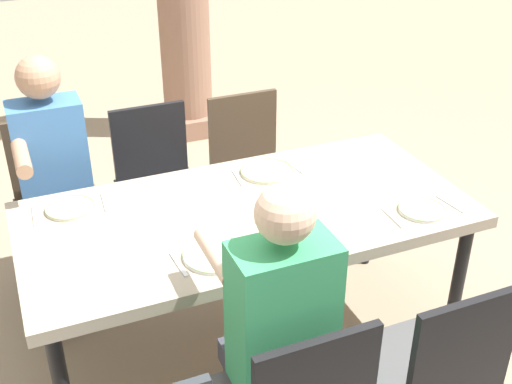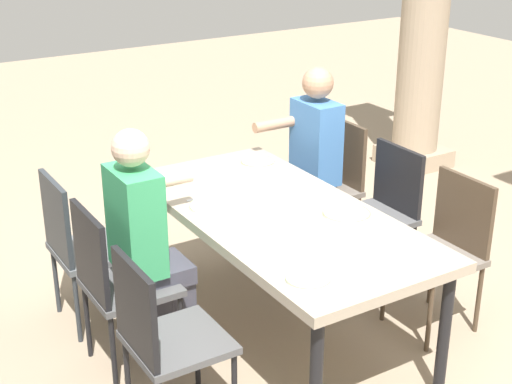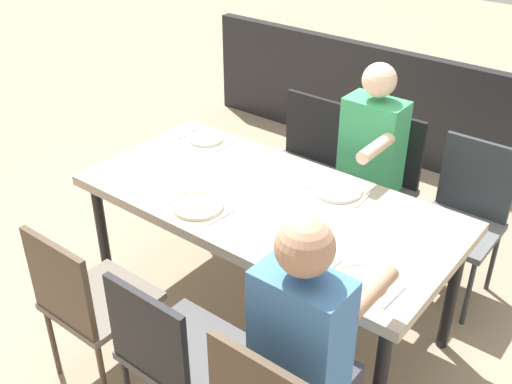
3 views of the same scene
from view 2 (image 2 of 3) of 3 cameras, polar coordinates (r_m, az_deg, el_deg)
ground_plane at (r=4.44m, az=1.69°, el=-10.71°), size 16.00×16.00×0.00m
dining_table at (r=4.10m, az=1.80°, el=-2.32°), size 1.95×0.94×0.78m
chair_west_north at (r=5.18m, az=5.62°, el=0.99°), size 0.44×0.44×0.93m
chair_west_south at (r=4.43m, az=-13.23°, el=-3.65°), size 0.44×0.44×0.93m
chair_mid_north at (r=4.80m, az=9.49°, el=-1.11°), size 0.44×0.44×0.91m
chair_mid_south at (r=3.96m, az=-10.62°, el=-6.42°), size 0.44×0.44×0.94m
chair_east_north at (r=4.44m, az=14.16°, el=-3.79°), size 0.44×0.44×0.90m
chair_east_south at (r=3.52m, az=-7.17°, el=-10.57°), size 0.44×0.44×0.91m
diner_woman_green at (r=5.02m, az=3.93°, el=2.40°), size 0.35×0.49×1.33m
diner_man_white at (r=3.95m, az=-8.16°, el=-3.72°), size 0.35×0.49×1.32m
plate_0 at (r=4.77m, az=0.13°, el=2.31°), size 0.21×0.21×0.02m
fork_0 at (r=4.89m, az=-0.79°, el=2.76°), size 0.02×0.17×0.01m
spoon_0 at (r=4.66m, az=1.10°, el=1.70°), size 0.03×0.17×0.01m
plate_1 at (r=4.13m, az=-3.28°, el=-1.04°), size 0.26×0.26×0.02m
fork_1 at (r=4.25m, az=-4.24°, el=-0.43°), size 0.03×0.17×0.01m
spoon_1 at (r=4.01m, az=-2.25°, el=-1.85°), size 0.02×0.17×0.01m
plate_2 at (r=4.06m, az=6.85°, el=-1.59°), size 0.26×0.26×0.02m
fork_2 at (r=4.17m, az=5.58°, el=-0.95°), size 0.03×0.17×0.01m
spoon_2 at (r=3.96m, az=8.18°, el=-2.42°), size 0.03×0.17×0.01m
plate_3 at (r=3.40m, az=3.95°, el=-6.53°), size 0.21×0.21×0.02m
fork_3 at (r=3.51m, az=2.53°, el=-5.61°), size 0.02×0.17×0.01m
spoon_3 at (r=3.30m, az=5.46°, el=-7.68°), size 0.04×0.17×0.01m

